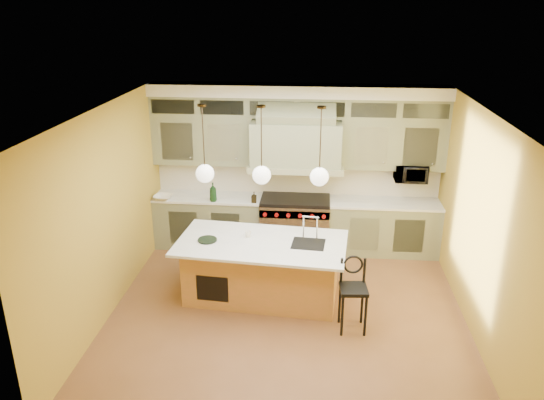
# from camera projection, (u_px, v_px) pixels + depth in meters

# --- Properties ---
(floor) EXTENTS (5.00, 5.00, 0.00)m
(floor) POSITION_uv_depth(u_px,v_px,m) (287.00, 313.00, 7.58)
(floor) COLOR brown
(floor) RESTS_ON ground
(ceiling) EXTENTS (5.00, 5.00, 0.00)m
(ceiling) POSITION_uv_depth(u_px,v_px,m) (289.00, 112.00, 6.56)
(ceiling) COLOR white
(ceiling) RESTS_ON wall_back
(wall_back) EXTENTS (5.00, 0.00, 5.00)m
(wall_back) POSITION_uv_depth(u_px,v_px,m) (297.00, 165.00, 9.40)
(wall_back) COLOR #B19130
(wall_back) RESTS_ON ground
(wall_front) EXTENTS (5.00, 0.00, 5.00)m
(wall_front) POSITION_uv_depth(u_px,v_px,m) (270.00, 328.00, 4.74)
(wall_front) COLOR #B19130
(wall_front) RESTS_ON ground
(wall_left) EXTENTS (0.00, 5.00, 5.00)m
(wall_left) POSITION_uv_depth(u_px,v_px,m) (107.00, 213.00, 7.28)
(wall_left) COLOR #B19130
(wall_left) RESTS_ON ground
(wall_right) EXTENTS (0.00, 5.00, 5.00)m
(wall_right) POSITION_uv_depth(u_px,v_px,m) (480.00, 227.00, 6.86)
(wall_right) COLOR #B19130
(wall_right) RESTS_ON ground
(back_cabinetry) EXTENTS (5.00, 0.77, 2.90)m
(back_cabinetry) POSITION_uv_depth(u_px,v_px,m) (296.00, 171.00, 9.16)
(back_cabinetry) COLOR gray
(back_cabinetry) RESTS_ON floor
(range) EXTENTS (1.20, 0.74, 0.96)m
(range) POSITION_uv_depth(u_px,v_px,m) (295.00, 223.00, 9.41)
(range) COLOR silver
(range) RESTS_ON floor
(kitchen_island) EXTENTS (2.54, 1.49, 1.35)m
(kitchen_island) POSITION_uv_depth(u_px,v_px,m) (263.00, 268.00, 7.87)
(kitchen_island) COLOR #A87B3B
(kitchen_island) RESTS_ON floor
(counter_stool) EXTENTS (0.39, 0.39, 1.03)m
(counter_stool) POSITION_uv_depth(u_px,v_px,m) (353.00, 290.00, 7.04)
(counter_stool) COLOR black
(counter_stool) RESTS_ON floor
(microwave) EXTENTS (0.54, 0.37, 0.30)m
(microwave) POSITION_uv_depth(u_px,v_px,m) (411.00, 173.00, 9.00)
(microwave) COLOR black
(microwave) RESTS_ON back_cabinetry
(oil_bottle_a) EXTENTS (0.15, 0.15, 0.33)m
(oil_bottle_a) POSITION_uv_depth(u_px,v_px,m) (213.00, 192.00, 9.10)
(oil_bottle_a) COLOR #143316
(oil_bottle_a) RESTS_ON back_cabinetry
(oil_bottle_b) EXTENTS (0.09, 0.09, 0.19)m
(oil_bottle_b) POSITION_uv_depth(u_px,v_px,m) (254.00, 197.00, 9.07)
(oil_bottle_b) COLOR black
(oil_bottle_b) RESTS_ON back_cabinetry
(fruit_bowl) EXTENTS (0.36, 0.36, 0.08)m
(fruit_bowl) POSITION_uv_depth(u_px,v_px,m) (163.00, 197.00, 9.23)
(fruit_bowl) COLOR white
(fruit_bowl) RESTS_ON back_cabinetry
(cup) EXTENTS (0.11, 0.11, 0.09)m
(cup) POSITION_uv_depth(u_px,v_px,m) (248.00, 234.00, 7.81)
(cup) COLOR white
(cup) RESTS_ON kitchen_island
(pendant_left) EXTENTS (0.26, 0.26, 1.11)m
(pendant_left) POSITION_uv_depth(u_px,v_px,m) (205.00, 172.00, 7.41)
(pendant_left) COLOR #2D2319
(pendant_left) RESTS_ON ceiling
(pendant_center) EXTENTS (0.26, 0.26, 1.11)m
(pendant_center) POSITION_uv_depth(u_px,v_px,m) (262.00, 173.00, 7.35)
(pendant_center) COLOR #2D2319
(pendant_center) RESTS_ON ceiling
(pendant_right) EXTENTS (0.26, 0.26, 1.11)m
(pendant_right) POSITION_uv_depth(u_px,v_px,m) (319.00, 175.00, 7.28)
(pendant_right) COLOR #2D2319
(pendant_right) RESTS_ON ceiling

